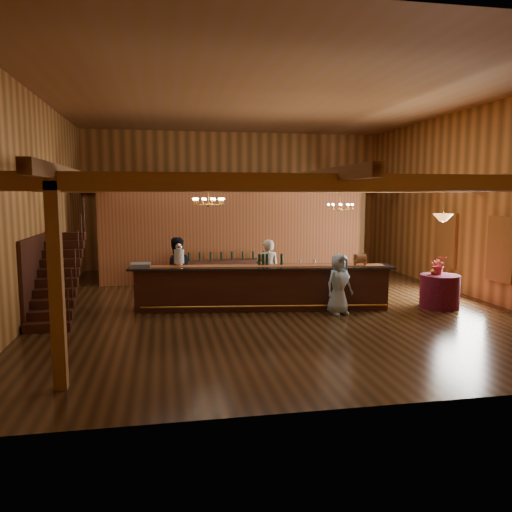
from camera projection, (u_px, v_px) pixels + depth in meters
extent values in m
plane|color=#422914|center=(270.00, 302.00, 13.93)|extent=(14.00, 14.00, 0.00)
plane|color=#8F5C36|center=(271.00, 100.00, 13.26)|extent=(14.00, 14.00, 0.00)
cube|color=#B77538|center=(234.00, 201.00, 20.43)|extent=(12.00, 0.10, 5.50)
cube|color=#B77538|center=(379.00, 213.00, 6.77)|extent=(12.00, 0.10, 5.50)
cube|color=#B77538|center=(37.00, 204.00, 12.51)|extent=(0.10, 14.00, 5.50)
cube|color=#B77538|center=(469.00, 203.00, 14.68)|extent=(0.10, 14.00, 5.50)
cube|color=brown|center=(341.00, 182.00, 8.17)|extent=(11.90, 0.20, 0.28)
cube|color=brown|center=(300.00, 185.00, 10.61)|extent=(11.90, 0.20, 0.28)
cube|color=brown|center=(274.00, 187.00, 13.05)|extent=(11.90, 0.20, 0.28)
cube|color=brown|center=(257.00, 188.00, 15.49)|extent=(11.90, 0.20, 0.28)
cube|color=brown|center=(244.00, 189.00, 17.93)|extent=(11.90, 0.20, 0.28)
cube|color=brown|center=(235.00, 189.00, 20.18)|extent=(11.90, 0.20, 0.28)
cube|color=brown|center=(98.00, 181.00, 12.71)|extent=(0.18, 13.90, 0.22)
cube|color=brown|center=(270.00, 182.00, 13.52)|extent=(0.18, 13.90, 0.22)
cube|color=brown|center=(423.00, 183.00, 14.34)|extent=(0.18, 13.90, 0.22)
cube|color=brown|center=(117.00, 235.00, 17.32)|extent=(0.20, 0.20, 3.20)
cube|color=brown|center=(361.00, 232.00, 18.94)|extent=(0.20, 0.20, 3.20)
cube|color=brown|center=(56.00, 287.00, 7.56)|extent=(0.20, 0.20, 3.20)
cube|color=brown|center=(235.00, 237.00, 17.07)|extent=(9.00, 0.18, 3.10)
cube|color=white|center=(501.00, 249.00, 13.26)|extent=(0.12, 1.05, 1.75)
cube|color=white|center=(447.00, 240.00, 15.80)|extent=(0.12, 1.05, 1.75)
cube|color=#391D14|center=(47.00, 327.00, 10.98)|extent=(1.00, 0.28, 0.20)
cube|color=#391D14|center=(50.00, 315.00, 11.23)|extent=(1.00, 0.28, 0.20)
cube|color=#391D14|center=(52.00, 304.00, 11.48)|extent=(1.00, 0.28, 0.20)
cube|color=#391D14|center=(54.00, 293.00, 11.73)|extent=(1.00, 0.28, 0.20)
cube|color=#391D14|center=(56.00, 282.00, 11.98)|extent=(1.00, 0.28, 0.20)
cube|color=#391D14|center=(58.00, 272.00, 12.23)|extent=(1.00, 0.28, 0.20)
cube|color=#391D14|center=(60.00, 263.00, 12.48)|extent=(1.00, 0.28, 0.20)
cube|color=#391D14|center=(62.00, 254.00, 12.73)|extent=(1.00, 0.28, 0.20)
cube|color=#391D14|center=(64.00, 245.00, 12.97)|extent=(1.00, 0.28, 0.20)
cube|color=#391D14|center=(65.00, 236.00, 13.22)|extent=(1.00, 0.28, 0.20)
cube|color=#391D14|center=(266.00, 258.00, 19.41)|extent=(1.20, 0.60, 1.10)
cube|color=brown|center=(188.00, 261.00, 18.88)|extent=(1.00, 0.60, 1.00)
cube|color=#391D14|center=(262.00, 289.00, 13.09)|extent=(6.57, 1.58, 1.09)
cube|color=black|center=(262.00, 267.00, 13.02)|extent=(6.91, 1.76, 0.05)
cube|color=maroon|center=(262.00, 266.00, 13.02)|extent=(6.42, 1.29, 0.01)
cylinder|color=#C78331|center=(265.00, 306.00, 12.71)|extent=(6.26, 0.90, 0.05)
cylinder|color=silver|center=(179.00, 265.00, 12.96)|extent=(0.18, 0.18, 0.08)
cylinder|color=silver|center=(179.00, 256.00, 12.94)|extent=(0.26, 0.26, 0.36)
sphere|color=silver|center=(179.00, 247.00, 12.91)|extent=(0.18, 0.18, 0.18)
cube|color=gray|center=(140.00, 265.00, 12.81)|extent=(0.50, 0.50, 0.10)
cube|color=brown|center=(355.00, 260.00, 13.05)|extent=(0.06, 0.06, 0.30)
cube|color=brown|center=(365.00, 260.00, 13.10)|extent=(0.06, 0.06, 0.30)
cylinder|color=brown|center=(360.00, 259.00, 13.07)|extent=(0.24, 0.24, 0.24)
cylinder|color=black|center=(259.00, 260.00, 13.13)|extent=(0.07, 0.07, 0.30)
cylinder|color=black|center=(263.00, 260.00, 13.13)|extent=(0.07, 0.07, 0.30)
cylinder|color=black|center=(267.00, 260.00, 13.14)|extent=(0.07, 0.07, 0.30)
cylinder|color=black|center=(282.00, 260.00, 13.16)|extent=(0.07, 0.07, 0.30)
cube|color=#391D14|center=(227.00, 272.00, 16.73)|extent=(2.95, 0.95, 0.82)
cylinder|color=#3C0815|center=(440.00, 291.00, 13.25)|extent=(1.02, 1.02, 0.88)
cylinder|color=#C78331|center=(209.00, 196.00, 12.95)|extent=(0.02, 0.02, 0.47)
sphere|color=#C78331|center=(209.00, 205.00, 12.98)|extent=(0.12, 0.12, 0.12)
torus|color=#C78331|center=(209.00, 201.00, 12.96)|extent=(0.80, 0.80, 0.04)
cylinder|color=#C78331|center=(341.00, 199.00, 15.26)|extent=(0.02, 0.02, 0.66)
sphere|color=#C78331|center=(340.00, 209.00, 15.30)|extent=(0.12, 0.12, 0.12)
torus|color=#C78331|center=(340.00, 206.00, 15.29)|extent=(0.80, 0.80, 0.04)
cylinder|color=#C78331|center=(444.00, 202.00, 12.96)|extent=(0.02, 0.02, 0.80)
cone|color=orange|center=(443.00, 218.00, 13.01)|extent=(0.52, 0.52, 0.20)
imported|color=silver|center=(268.00, 271.00, 13.86)|extent=(0.69, 0.50, 1.77)
imported|color=black|center=(176.00, 271.00, 13.48)|extent=(0.99, 0.82, 1.86)
imported|color=#A5CADF|center=(339.00, 284.00, 12.49)|extent=(0.87, 0.71, 1.54)
imported|color=#254723|center=(330.00, 261.00, 18.09)|extent=(0.74, 0.64, 1.18)
imported|color=#B82B35|center=(439.00, 265.00, 13.26)|extent=(0.58, 0.55, 0.51)
imported|color=#C78331|center=(434.00, 269.00, 13.26)|extent=(0.18, 0.18, 0.31)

